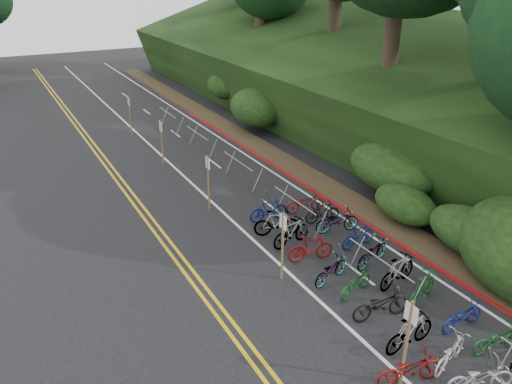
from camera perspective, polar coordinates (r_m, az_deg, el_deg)
ground at (r=13.72m, az=12.31°, el=-20.67°), size 120.00×120.00×0.00m
road_markings at (r=20.98m, az=-4.24°, el=-2.94°), size 7.47×80.00×0.01m
red_curb at (r=24.70m, az=4.61°, el=1.50°), size 0.25×28.00×0.10m
embankment at (r=33.49m, az=8.75°, el=11.90°), size 14.30×48.14×9.11m
bike_racks_rest at (r=23.95m, az=-2.07°, el=2.90°), size 1.14×23.00×1.17m
signpost_near at (r=13.00m, az=16.90°, el=-15.69°), size 0.08×0.40×2.52m
signposts_rest at (r=23.73m, az=-8.38°, el=3.92°), size 0.08×18.40×2.50m
bike_front at (r=13.70m, az=17.11°, el=-18.72°), size 0.99×1.85×0.93m
bike_valet at (r=16.79m, az=13.91°, el=-9.34°), size 3.31×13.66×1.09m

